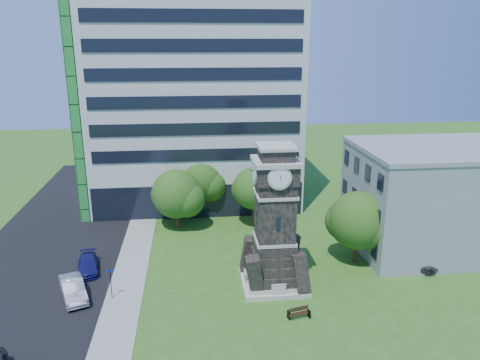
{
  "coord_description": "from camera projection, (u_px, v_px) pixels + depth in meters",
  "views": [
    {
      "loc": [
        -3.66,
        -33.49,
        20.1
      ],
      "look_at": [
        0.76,
        8.09,
        7.61
      ],
      "focal_mm": 35.0,
      "sensor_mm": 36.0,
      "label": 1
    }
  ],
  "objects": [
    {
      "name": "office_tall",
      "position": [
        193.0,
        90.0,
        58.26
      ],
      "size": [
        26.2,
        15.11,
        28.6
      ],
      "color": "silver",
      "rests_on": "ground"
    },
    {
      "name": "office_low",
      "position": [
        433.0,
        198.0,
        46.19
      ],
      "size": [
        15.2,
        12.2,
        10.4
      ],
      "color": "gray",
      "rests_on": "ground"
    },
    {
      "name": "street",
      "position": [
        31.0,
        279.0,
        40.96
      ],
      "size": [
        14.0,
        80.0,
        0.02
      ],
      "primitive_type": "cube",
      "color": "black",
      "rests_on": "ground"
    },
    {
      "name": "ground",
      "position": [
        241.0,
        298.0,
        38.03
      ],
      "size": [
        160.0,
        160.0,
        0.0
      ],
      "primitive_type": "plane",
      "color": "#305E1A",
      "rests_on": "ground"
    },
    {
      "name": "tree_nw",
      "position": [
        177.0,
        195.0,
        51.21
      ],
      "size": [
        5.94,
        5.4,
        6.7
      ],
      "rotation": [
        0.0,
        0.0,
        0.19
      ],
      "color": "#332114",
      "rests_on": "ground"
    },
    {
      "name": "car_street_north",
      "position": [
        88.0,
        265.0,
        42.32
      ],
      "size": [
        2.52,
        4.58,
        1.26
      ],
      "primitive_type": "imported",
      "rotation": [
        0.0,
        0.0,
        0.18
      ],
      "color": "navy",
      "rests_on": "ground"
    },
    {
      "name": "tree_east",
      "position": [
        359.0,
        222.0,
        43.09
      ],
      "size": [
        5.99,
        5.44,
        6.94
      ],
      "rotation": [
        0.0,
        0.0,
        -0.19
      ],
      "color": "#332114",
      "rests_on": "ground"
    },
    {
      "name": "tree_ne",
      "position": [
        255.0,
        190.0,
        51.68
      ],
      "size": [
        5.16,
        4.69,
        6.79
      ],
      "rotation": [
        0.0,
        0.0,
        -0.07
      ],
      "color": "#332114",
      "rests_on": "ground"
    },
    {
      "name": "car_east_lot",
      "position": [
        409.0,
        263.0,
        42.5
      ],
      "size": [
        5.36,
        3.27,
        1.39
      ],
      "primitive_type": "imported",
      "rotation": [
        0.0,
        0.0,
        1.37
      ],
      "color": "#434247",
      "rests_on": "ground"
    },
    {
      "name": "tree_nc",
      "position": [
        202.0,
        182.0,
        55.31
      ],
      "size": [
        5.77,
        5.24,
        6.89
      ],
      "rotation": [
        0.0,
        0.0,
        0.21
      ],
      "color": "#332114",
      "rests_on": "ground"
    },
    {
      "name": "clock_tower",
      "position": [
        275.0,
        227.0,
        38.73
      ],
      "size": [
        5.4,
        5.4,
        12.22
      ],
      "color": "beige",
      "rests_on": "ground"
    },
    {
      "name": "park_bench",
      "position": [
        299.0,
        312.0,
        35.19
      ],
      "size": [
        1.67,
        0.45,
        0.86
      ],
      "rotation": [
        0.0,
        0.0,
        0.26
      ],
      "color": "black",
      "rests_on": "ground"
    },
    {
      "name": "street_sign",
      "position": [
        111.0,
        280.0,
        37.48
      ],
      "size": [
        0.63,
        0.06,
        2.63
      ],
      "rotation": [
        0.0,
        0.0,
        -0.25
      ],
      "color": "black",
      "rests_on": "ground"
    },
    {
      "name": "sidewalk",
      "position": [
        130.0,
        274.0,
        41.82
      ],
      "size": [
        3.0,
        70.0,
        0.06
      ],
      "primitive_type": "cube",
      "color": "gray",
      "rests_on": "ground"
    },
    {
      "name": "car_street_mid",
      "position": [
        73.0,
        289.0,
        37.88
      ],
      "size": [
        3.31,
        5.05,
        1.57
      ],
      "primitive_type": "imported",
      "rotation": [
        0.0,
        0.0,
        0.38
      ],
      "color": "gray",
      "rests_on": "ground"
    }
  ]
}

